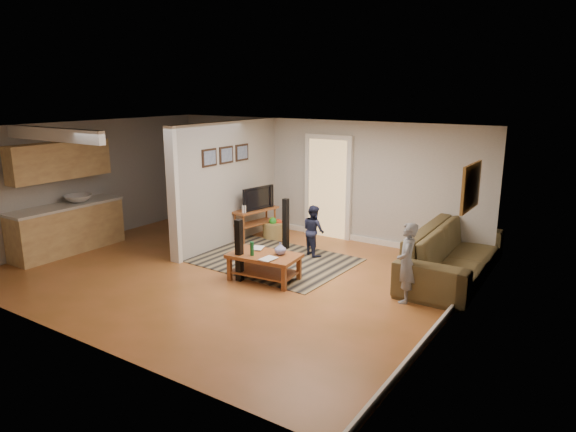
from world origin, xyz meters
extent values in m
plane|color=brown|center=(0.00, 0.00, 0.00)|extent=(7.50, 7.50, 0.00)
cube|color=#A6A49F|center=(0.00, 3.00, 1.25)|extent=(7.50, 0.04, 2.50)
cube|color=#A6A49F|center=(-3.75, 0.00, 1.25)|extent=(0.04, 6.00, 2.50)
cube|color=#A6A49F|center=(3.75, 0.00, 1.25)|extent=(0.04, 6.00, 2.50)
cube|color=white|center=(0.00, 0.00, 2.50)|extent=(7.50, 6.00, 0.04)
cube|color=#A6A49F|center=(-1.20, 1.45, 1.25)|extent=(0.15, 3.10, 2.50)
cube|color=white|center=(-1.20, -0.10, 1.25)|extent=(0.22, 0.10, 2.50)
cube|color=white|center=(0.00, 2.97, 0.06)|extent=(7.50, 0.04, 0.12)
cube|color=white|center=(3.72, 0.00, 0.06)|extent=(0.04, 6.00, 0.12)
cube|color=#D8B272|center=(0.30, 2.94, 1.05)|extent=(0.90, 0.06, 2.10)
cube|color=#A97C4D|center=(-3.43, -0.80, 0.45)|extent=(0.60, 2.20, 0.90)
cube|color=beige|center=(-3.43, -0.80, 0.92)|extent=(0.64, 2.24, 0.05)
cube|color=#A97C4D|center=(-3.45, -0.80, 1.80)|extent=(0.35, 2.00, 0.70)
imported|color=silver|center=(-3.43, -0.50, 0.94)|extent=(0.54, 0.54, 0.19)
cube|color=black|center=(-1.11, 0.80, 1.85)|extent=(0.03, 0.40, 0.34)
cube|color=black|center=(-1.11, 1.30, 1.85)|extent=(0.03, 0.40, 0.34)
cube|color=black|center=(-1.11, 1.80, 1.85)|extent=(0.03, 0.40, 0.34)
cube|color=olive|center=(3.71, 1.00, 1.75)|extent=(0.04, 0.90, 0.68)
cube|color=black|center=(0.23, 0.95, 0.01)|extent=(2.95, 2.21, 0.01)
imported|color=#463D23|center=(3.30, 1.90, 0.00)|extent=(1.21, 2.92, 0.84)
cube|color=brown|center=(0.71, 0.04, 0.43)|extent=(1.23, 0.80, 0.06)
cube|color=silver|center=(0.71, 0.04, 0.43)|extent=(0.77, 0.48, 0.02)
cube|color=brown|center=(0.71, 0.04, 0.15)|extent=(1.12, 0.69, 0.03)
cube|color=brown|center=(0.23, -0.29, 0.21)|extent=(0.07, 0.07, 0.43)
cube|color=brown|center=(1.25, -0.18, 0.21)|extent=(0.07, 0.07, 0.43)
cube|color=brown|center=(0.17, 0.25, 0.21)|extent=(0.07, 0.07, 0.43)
cube|color=brown|center=(1.19, 0.36, 0.21)|extent=(0.07, 0.07, 0.43)
imported|color=#2A309B|center=(0.94, 0.18, 0.46)|extent=(0.21, 0.21, 0.20)
cylinder|color=#135426|center=(0.58, -0.12, 0.57)|extent=(0.06, 0.06, 0.23)
imported|color=#998C4C|center=(0.35, 0.17, 0.46)|extent=(0.27, 0.31, 0.02)
imported|color=#66594C|center=(0.83, -0.14, 0.46)|extent=(0.23, 0.30, 0.02)
cube|color=brown|center=(-0.88, 1.92, 0.64)|extent=(0.57, 1.10, 0.04)
cube|color=brown|center=(-0.88, 1.92, 0.35)|extent=(0.51, 1.01, 0.03)
cylinder|color=brown|center=(-1.09, 1.50, 0.32)|extent=(0.04, 0.04, 0.65)
cylinder|color=brown|center=(-0.93, 2.39, 0.32)|extent=(0.04, 0.04, 0.65)
cylinder|color=brown|center=(-0.84, 1.45, 0.32)|extent=(0.04, 0.04, 0.65)
cylinder|color=brown|center=(-0.68, 2.35, 0.32)|extent=(0.04, 0.04, 0.65)
imported|color=black|center=(-0.87, 1.92, 0.66)|extent=(0.26, 0.85, 0.49)
cylinder|color=white|center=(-0.87, 1.52, 0.74)|extent=(0.09, 0.09, 0.16)
cube|color=black|center=(0.37, -0.20, 0.52)|extent=(0.11, 0.11, 1.05)
cube|color=black|center=(0.06, 1.67, 0.52)|extent=(0.11, 0.11, 1.03)
cylinder|color=olive|center=(-0.60, 2.23, 0.17)|extent=(0.51, 0.51, 0.34)
sphere|color=red|center=(-0.53, 2.28, 0.34)|extent=(0.16, 0.16, 0.16)
sphere|color=yellow|center=(-0.68, 2.25, 0.36)|extent=(0.16, 0.16, 0.16)
sphere|color=green|center=(-0.60, 2.16, 0.38)|extent=(0.16, 0.16, 0.16)
imported|color=gray|center=(3.00, 0.49, 0.00)|extent=(0.41, 0.51, 1.22)
imported|color=#1D223D|center=(0.71, 1.65, 0.00)|extent=(0.60, 0.56, 0.98)
camera|label=1|loc=(5.49, -6.52, 3.11)|focal=32.00mm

